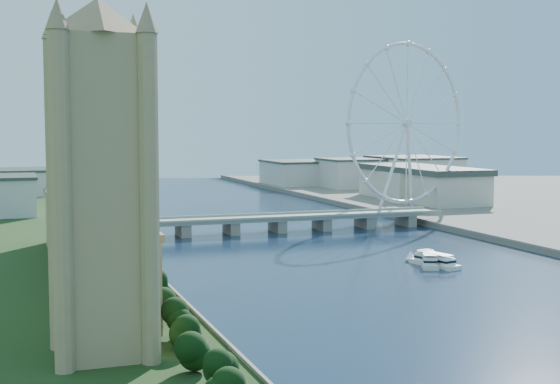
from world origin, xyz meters
name	(u,v)px	position (x,y,z in m)	size (l,w,h in m)	color
tree_row	(175,320)	(-113.00, 66.00, 8.55)	(8.15, 200.15, 19.24)	black
victoria_tower	(101,167)	(-135.00, 55.00, 54.49)	(28.16, 28.16, 112.00)	tan
parliament_range	(88,241)	(-128.00, 170.00, 18.48)	(24.00, 200.00, 70.00)	tan
big_ben	(66,125)	(-128.00, 278.00, 66.57)	(20.02, 20.02, 110.00)	tan
westminster_bridge	(277,221)	(0.00, 300.00, 6.63)	(220.00, 22.00, 9.50)	gray
london_eye	(407,124)	(119.98, 355.08, 67.52)	(113.60, 39.12, 124.30)	silver
county_hall	(420,204)	(175.00, 430.00, 0.00)	(54.00, 144.00, 35.00)	beige
city_skyline	(227,178)	(39.22, 560.08, 16.96)	(505.00, 280.00, 32.00)	beige
tour_boat_near	(435,266)	(29.79, 160.45, 0.00)	(7.90, 30.85, 6.83)	white
tour_boat_far	(429,266)	(28.21, 163.19, 0.00)	(7.67, 30.00, 6.63)	silver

